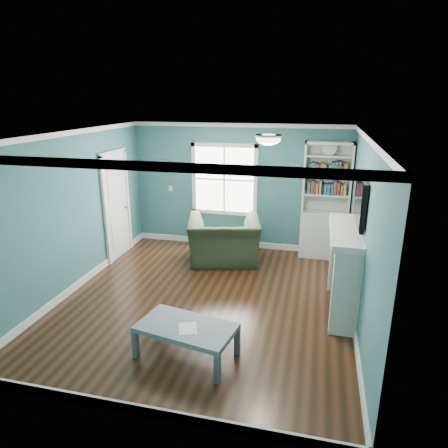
# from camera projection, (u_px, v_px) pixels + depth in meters

# --- Properties ---
(floor) EXTENTS (5.00, 5.00, 0.00)m
(floor) POSITION_uv_depth(u_px,v_px,m) (206.00, 300.00, 6.38)
(floor) COLOR black
(floor) RESTS_ON ground
(room_walls) EXTENTS (5.00, 5.00, 5.00)m
(room_walls) POSITION_uv_depth(u_px,v_px,m) (205.00, 204.00, 5.90)
(room_walls) COLOR #30666B
(room_walls) RESTS_ON ground
(trim) EXTENTS (4.50, 5.00, 2.60)m
(trim) POSITION_uv_depth(u_px,v_px,m) (205.00, 226.00, 6.01)
(trim) COLOR white
(trim) RESTS_ON ground
(window) EXTENTS (1.40, 0.06, 1.50)m
(window) POSITION_uv_depth(u_px,v_px,m) (224.00, 180.00, 8.31)
(window) COLOR white
(window) RESTS_ON room_walls
(bookshelf) EXTENTS (0.90, 0.35, 2.31)m
(bookshelf) POSITION_uv_depth(u_px,v_px,m) (324.00, 213.00, 7.84)
(bookshelf) COLOR silver
(bookshelf) RESTS_ON ground
(fireplace) EXTENTS (0.44, 1.58, 1.30)m
(fireplace) POSITION_uv_depth(u_px,v_px,m) (344.00, 271.00, 5.91)
(fireplace) COLOR black
(fireplace) RESTS_ON ground
(tv) EXTENTS (0.06, 1.10, 0.65)m
(tv) POSITION_uv_depth(u_px,v_px,m) (360.00, 200.00, 5.55)
(tv) COLOR black
(tv) RESTS_ON fireplace
(door) EXTENTS (0.12, 0.98, 2.17)m
(door) POSITION_uv_depth(u_px,v_px,m) (117.00, 205.00, 7.85)
(door) COLOR silver
(door) RESTS_ON ground
(ceiling_fixture) EXTENTS (0.38, 0.38, 0.15)m
(ceiling_fixture) POSITION_uv_depth(u_px,v_px,m) (268.00, 139.00, 5.50)
(ceiling_fixture) COLOR white
(ceiling_fixture) RESTS_ON room_walls
(light_switch) EXTENTS (0.08, 0.01, 0.12)m
(light_switch) POSITION_uv_depth(u_px,v_px,m) (171.00, 188.00, 8.65)
(light_switch) COLOR white
(light_switch) RESTS_ON room_walls
(recliner) EXTENTS (1.52, 1.17, 1.17)m
(recliner) POSITION_uv_depth(u_px,v_px,m) (224.00, 233.00, 7.71)
(recliner) COLOR black
(recliner) RESTS_ON ground
(coffee_table) EXTENTS (1.28, 0.86, 0.43)m
(coffee_table) POSITION_uv_depth(u_px,v_px,m) (186.00, 330.00, 4.90)
(coffee_table) COLOR #485257
(coffee_table) RESTS_ON ground
(paper_sheet) EXTENTS (0.30, 0.33, 0.00)m
(paper_sheet) POSITION_uv_depth(u_px,v_px,m) (188.00, 328.00, 4.82)
(paper_sheet) COLOR white
(paper_sheet) RESTS_ON coffee_table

